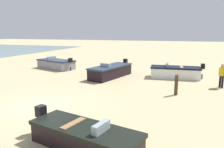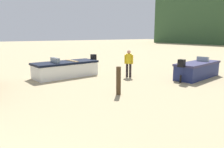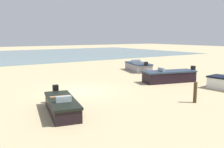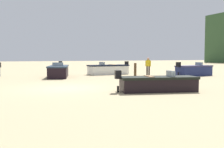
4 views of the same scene
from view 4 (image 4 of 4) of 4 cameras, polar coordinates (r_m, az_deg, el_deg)
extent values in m
plane|color=tan|center=(14.25, -10.26, -3.10)|extent=(160.00, 160.00, 0.00)
cube|color=white|center=(24.71, -0.86, 0.84)|extent=(1.78, 3.85, 0.80)
cube|color=black|center=(24.68, -0.86, 1.91)|extent=(1.87, 3.96, 0.12)
cube|color=black|center=(25.66, 3.25, 2.38)|extent=(0.34, 0.31, 0.40)
cylinder|color=black|center=(25.69, 3.24, 0.51)|extent=(0.11, 0.11, 0.40)
cube|color=#8C9EA8|center=(24.39, -2.24, 2.35)|extent=(0.89, 0.28, 0.28)
cube|color=#9A7746|center=(24.89, 0.10, 2.04)|extent=(1.26, 0.35, 0.08)
cube|color=navy|center=(23.84, 17.68, 0.55)|extent=(1.66, 3.63, 0.81)
cube|color=#2F2E54|center=(23.82, 17.70, 1.67)|extent=(1.75, 3.74, 0.12)
cube|color=black|center=(22.40, 14.46, 2.06)|extent=(0.36, 0.33, 0.40)
cylinder|color=black|center=(22.44, 14.42, -0.10)|extent=(0.11, 0.11, 0.40)
cube|color=#8C9EA8|center=(24.28, 18.66, 2.16)|extent=(0.70, 0.30, 0.28)
cube|color=black|center=(12.93, 10.16, -2.44)|extent=(1.99, 3.86, 0.61)
cube|color=black|center=(12.90, 10.18, -0.82)|extent=(2.09, 3.97, 0.12)
cube|color=black|center=(12.35, 1.32, -0.13)|extent=(0.37, 0.34, 0.40)
cylinder|color=black|center=(12.42, 1.32, -3.36)|extent=(0.12, 0.12, 0.31)
cube|color=#8C9EA8|center=(13.11, 12.84, 0.10)|extent=(0.75, 0.36, 0.28)
cube|color=olive|center=(12.75, 8.23, -0.63)|extent=(1.05, 0.46, 0.08)
cube|color=black|center=(21.96, -11.70, 0.43)|extent=(4.56, 2.48, 0.84)
cube|color=#283647|center=(21.94, -11.72, 1.68)|extent=(4.68, 2.59, 0.12)
cube|color=black|center=(24.27, -11.32, 2.32)|extent=(0.35, 0.38, 0.40)
cylinder|color=black|center=(24.31, -11.30, 0.27)|extent=(0.12, 0.12, 0.42)
cube|color=#8C9EA8|center=(21.17, -11.87, 2.14)|extent=(0.41, 0.88, 0.28)
cylinder|color=#45331F|center=(20.31, 5.15, 0.73)|extent=(0.20, 0.20, 1.21)
cylinder|color=black|center=(24.00, 8.20, 0.74)|extent=(0.20, 0.20, 0.82)
cylinder|color=black|center=(24.07, 7.75, 0.75)|extent=(0.20, 0.20, 0.82)
cylinder|color=gold|center=(24.01, 7.99, 2.41)|extent=(0.48, 0.48, 0.58)
cylinder|color=gold|center=(23.94, 8.49, 2.31)|extent=(0.13, 0.13, 0.54)
cylinder|color=gold|center=(24.09, 7.50, 2.33)|extent=(0.13, 0.13, 0.54)
sphere|color=tan|center=(24.00, 8.00, 3.37)|extent=(0.31, 0.31, 0.22)
camera|label=1|loc=(11.23, 40.88, 13.03)|focal=34.79mm
camera|label=2|loc=(11.71, -1.45, 7.93)|focal=34.02mm
camera|label=3|loc=(19.30, 48.74, 8.77)|focal=39.28mm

